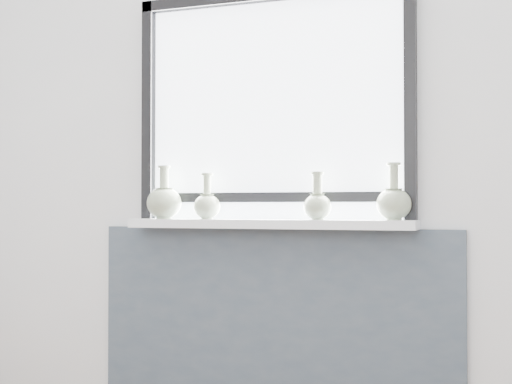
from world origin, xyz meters
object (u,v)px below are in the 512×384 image
(vase_d, at_px, (394,202))
(vase_c, at_px, (317,204))
(windowsill, at_px, (268,224))
(vase_b, at_px, (207,204))
(vase_a, at_px, (164,201))

(vase_d, bearing_deg, vase_c, -177.21)
(windowsill, xyz_separation_m, vase_d, (0.56, 0.00, 0.10))
(vase_b, height_order, vase_d, vase_d)
(vase_a, bearing_deg, windowsill, 1.76)
(windowsill, distance_m, vase_a, 0.52)
(vase_b, xyz_separation_m, vase_c, (0.53, -0.01, 0.00))
(windowsill, distance_m, vase_c, 0.25)
(vase_c, bearing_deg, vase_b, 178.57)
(windowsill, height_order, vase_c, vase_c)
(vase_a, height_order, vase_b, vase_a)
(windowsill, bearing_deg, vase_c, -3.38)
(vase_c, bearing_deg, vase_a, -179.84)
(vase_d, bearing_deg, windowsill, -179.76)
(windowsill, distance_m, vase_b, 0.31)
(vase_a, relative_size, vase_b, 1.18)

